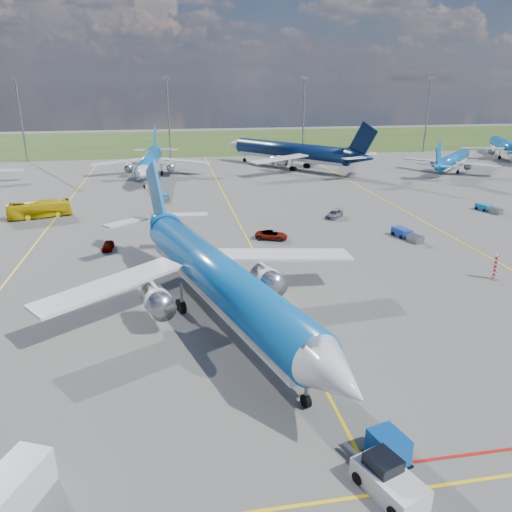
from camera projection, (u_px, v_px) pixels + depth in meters
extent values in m
plane|color=#565654|center=(294.00, 329.00, 46.67)|extent=(400.00, 400.00, 0.00)
cube|color=#2D4719|center=(197.00, 141.00, 185.87)|extent=(400.00, 80.00, 0.01)
cube|color=yellow|center=(245.00, 235.00, 74.50)|extent=(0.25, 160.00, 0.02)
cube|color=yellow|center=(380.00, 494.00, 28.10)|extent=(60.00, 0.25, 0.02)
cube|color=yellow|center=(49.00, 226.00, 78.94)|extent=(0.25, 120.00, 0.02)
cube|color=yellow|center=(404.00, 210.00, 88.62)|extent=(0.25, 120.00, 0.02)
cube|color=#A5140F|center=(487.00, 452.00, 31.25)|extent=(10.00, 0.25, 0.02)
cylinder|color=slate|center=(21.00, 121.00, 136.99)|extent=(0.50, 0.50, 22.00)
cube|color=slate|center=(15.00, 78.00, 133.20)|extent=(2.20, 0.50, 0.80)
cylinder|color=slate|center=(169.00, 119.00, 143.44)|extent=(0.50, 0.50, 22.00)
cube|color=slate|center=(166.00, 78.00, 139.65)|extent=(2.20, 0.50, 0.80)
cylinder|color=slate|center=(303.00, 118.00, 149.90)|extent=(0.50, 0.50, 22.00)
cube|color=slate|center=(305.00, 78.00, 146.10)|extent=(2.20, 0.50, 0.80)
cylinder|color=slate|center=(427.00, 116.00, 156.35)|extent=(0.50, 0.50, 22.00)
cube|color=slate|center=(431.00, 78.00, 152.56)|extent=(2.20, 0.50, 0.80)
cylinder|color=red|center=(496.00, 267.00, 57.78)|extent=(0.50, 0.50, 3.00)
cube|color=silver|center=(389.00, 483.00, 28.00)|extent=(3.55, 4.74, 1.31)
cube|color=black|center=(383.00, 464.00, 28.19)|extent=(2.14, 2.26, 0.91)
cube|color=slate|center=(358.00, 456.00, 30.17)|extent=(1.08, 2.36, 0.20)
cube|color=#0B48A6|center=(388.00, 448.00, 30.36)|extent=(2.35, 2.66, 1.81)
cube|color=silver|center=(10.00, 493.00, 26.79)|extent=(4.06, 5.54, 2.23)
imported|color=gold|center=(39.00, 209.00, 83.57)|extent=(10.47, 5.19, 2.84)
imported|color=#999999|center=(108.00, 246.00, 68.13)|extent=(1.54, 3.42, 1.14)
imported|color=#999999|center=(272.00, 235.00, 72.44)|extent=(5.16, 3.69, 1.31)
imported|color=#999999|center=(334.00, 214.00, 83.82)|extent=(4.21, 4.32, 1.25)
cube|color=#1A3DA0|center=(402.00, 232.00, 73.73)|extent=(2.25, 3.27, 1.26)
cube|color=slate|center=(415.00, 239.00, 71.20)|extent=(1.87, 2.55, 1.03)
cube|color=#185695|center=(165.00, 196.00, 96.85)|extent=(1.40, 2.42, 1.00)
cube|color=slate|center=(166.00, 200.00, 94.72)|extent=(1.19, 1.87, 0.81)
cube|color=#1C6EA9|center=(483.00, 207.00, 88.43)|extent=(2.13, 2.97, 1.13)
cube|color=slate|center=(496.00, 211.00, 86.20)|extent=(1.76, 2.32, 0.93)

